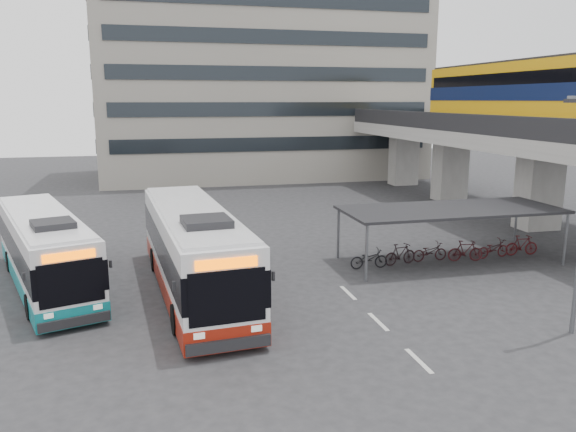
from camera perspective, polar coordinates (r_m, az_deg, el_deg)
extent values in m
plane|color=#28282B|center=(21.57, -0.19, -8.35)|extent=(120.00, 120.00, 0.00)
cube|color=gray|center=(35.58, 24.12, 2.46)|extent=(2.20, 1.60, 4.60)
cube|color=gray|center=(43.82, 16.14, 4.58)|extent=(2.20, 1.60, 4.60)
cube|color=gray|center=(50.86, 11.67, 5.73)|extent=(2.20, 1.60, 4.60)
cube|color=gray|center=(38.51, 20.82, 7.47)|extent=(8.00, 32.00, 0.90)
cube|color=black|center=(36.47, 16.01, 9.16)|extent=(0.35, 32.00, 1.10)
cube|color=black|center=(40.70, 25.33, 8.72)|extent=(0.35, 32.00, 1.10)
cube|color=orange|center=(35.88, 24.01, 11.05)|extent=(2.90, 20.00, 3.90)
cube|color=#0A1438|center=(35.88, 24.03, 11.37)|extent=(2.98, 20.02, 0.90)
cube|color=black|center=(35.90, 24.14, 12.65)|extent=(2.96, 19.20, 0.70)
cube|color=black|center=(35.95, 24.27, 14.15)|extent=(2.70, 19.60, 0.25)
cylinder|color=#595B60|center=(26.64, 5.12, -1.79)|extent=(0.12, 0.12, 2.40)
cylinder|color=#595B60|center=(31.05, 22.13, -0.67)|extent=(0.12, 0.12, 2.40)
cylinder|color=#595B60|center=(23.37, 7.97, -3.78)|extent=(0.12, 0.12, 2.40)
cylinder|color=#595B60|center=(28.30, 26.36, -2.18)|extent=(0.12, 0.12, 2.40)
cube|color=black|center=(26.74, 16.22, 0.64)|extent=(10.00, 4.00, 0.12)
imported|color=black|center=(25.47, 8.11, -4.23)|extent=(1.71, 0.60, 0.90)
imported|color=black|center=(26.08, 11.38, -3.86)|extent=(1.66, 0.47, 1.00)
imported|color=black|center=(26.80, 14.48, -3.69)|extent=(1.72, 0.60, 0.90)
imported|color=black|center=(27.57, 17.43, -3.33)|extent=(1.66, 0.47, 1.00)
imported|color=#350C0F|center=(28.43, 20.19, -3.17)|extent=(1.71, 0.60, 0.90)
imported|color=#3F0C0F|center=(29.33, 22.80, -2.82)|extent=(1.66, 0.47, 1.00)
cube|color=gray|center=(56.94, -2.98, 16.85)|extent=(30.00, 15.00, 25.00)
cube|color=beige|center=(17.17, 13.15, -14.13)|extent=(0.15, 1.60, 0.01)
cube|color=beige|center=(19.65, 9.15, -10.55)|extent=(0.15, 1.60, 0.01)
cube|color=beige|center=(22.25, 6.13, -7.76)|extent=(0.15, 1.60, 0.01)
cube|color=white|center=(22.01, -9.60, -3.09)|extent=(3.56, 12.26, 2.77)
cube|color=maroon|center=(22.37, -9.49, -6.27)|extent=(3.61, 12.30, 0.76)
cube|color=black|center=(21.98, -9.61, -2.77)|extent=(3.62, 12.28, 1.16)
cube|color=#FF6000|center=(16.00, -6.27, -4.80)|extent=(1.80, 0.23, 0.30)
cube|color=black|center=(18.74, -8.29, -0.60)|extent=(1.67, 1.73, 0.28)
cylinder|color=black|center=(18.63, -11.25, -10.26)|extent=(0.38, 1.03, 1.01)
cylinder|color=black|center=(25.77, -8.05, -3.92)|extent=(0.38, 1.03, 1.01)
cube|color=white|center=(24.48, -23.50, -2.88)|extent=(5.47, 10.99, 2.48)
cube|color=#0D747A|center=(24.77, -23.29, -5.45)|extent=(5.52, 11.04, 0.68)
cube|color=black|center=(24.45, -23.53, -2.62)|extent=(5.53, 11.03, 1.04)
cube|color=#FF6000|center=(19.07, -21.36, -3.80)|extent=(1.56, 0.56, 0.27)
cube|color=black|center=(21.55, -22.77, -0.78)|extent=(1.75, 1.79, 0.25)
cylinder|color=black|center=(21.40, -24.73, -8.36)|extent=(0.53, 0.94, 0.90)
cylinder|color=black|center=(27.82, -22.04, -3.63)|extent=(0.53, 0.94, 0.90)
imported|color=black|center=(24.18, -11.35, -4.19)|extent=(0.64, 0.75, 1.74)
cube|color=black|center=(18.52, 26.72, 10.41)|extent=(0.35, 0.22, 0.11)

